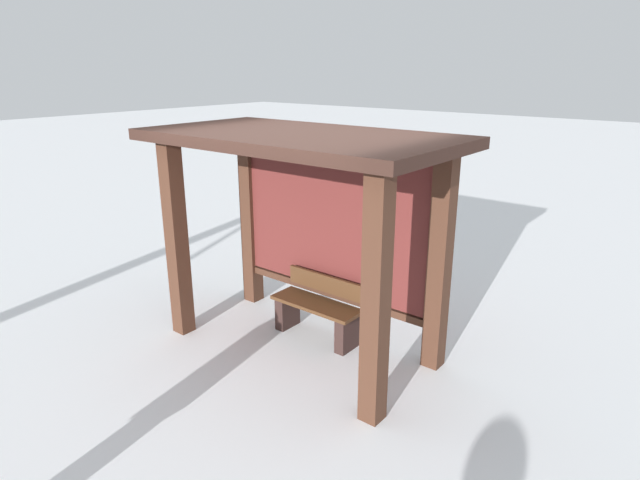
% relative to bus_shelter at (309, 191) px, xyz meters
% --- Properties ---
extents(ground_plane, '(60.00, 60.00, 0.00)m').
position_rel_bus_shelter_xyz_m(ground_plane, '(0.00, -0.15, -1.72)').
color(ground_plane, white).
extents(bus_shelter, '(3.16, 1.68, 2.33)m').
position_rel_bus_shelter_xyz_m(bus_shelter, '(0.00, 0.00, 0.00)').
color(bus_shelter, '#46291B').
rests_on(bus_shelter, ground).
extents(bench_left_inside, '(1.07, 0.37, 0.71)m').
position_rel_bus_shelter_xyz_m(bench_left_inside, '(0.00, 0.14, -1.40)').
color(bench_left_inside, '#4B2E19').
rests_on(bench_left_inside, ground).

